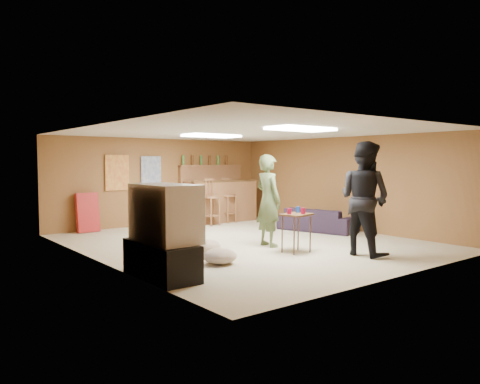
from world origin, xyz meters
TOP-DOWN VIEW (x-y plane):
  - ground at (0.00, 0.00)m, footprint 7.00×7.00m
  - ceiling at (0.00, 0.00)m, footprint 6.00×7.00m
  - wall_back at (0.00, 3.50)m, footprint 6.00×0.02m
  - wall_front at (0.00, -3.50)m, footprint 6.00×0.02m
  - wall_left at (-3.00, 0.00)m, footprint 0.02×7.00m
  - wall_right at (3.00, 0.00)m, footprint 0.02×7.00m
  - tv_stand at (-2.72, -1.50)m, footprint 0.55×1.30m
  - dvd_box at (-2.50, -1.50)m, footprint 0.35×0.50m
  - tv_body at (-2.65, -1.50)m, footprint 0.60×1.10m
  - tv_screen at (-2.34, -1.50)m, footprint 0.02×0.95m
  - bar_counter at (1.50, 2.95)m, footprint 2.00×0.60m
  - bar_lip at (1.50, 2.70)m, footprint 2.10×0.12m
  - bar_shelf at (1.50, 3.40)m, footprint 2.00×0.18m
  - bar_backing at (1.50, 3.42)m, footprint 2.00×0.14m
  - poster_left at (-1.20, 3.46)m, footprint 0.60×0.03m
  - poster_right at (-0.30, 3.46)m, footprint 0.55×0.03m
  - folding_chair_stack at (-2.00, 3.30)m, footprint 0.50×0.26m
  - ceiling_panel_front at (0.00, -1.50)m, footprint 1.20×0.60m
  - ceiling_panel_back at (0.00, 1.20)m, footprint 1.20×0.60m
  - person_olive at (0.08, -0.58)m, footprint 0.47×0.67m
  - person_black at (0.82, -2.23)m, footprint 0.76×0.97m
  - sofa at (2.28, 0.18)m, footprint 1.14×1.94m
  - tray_table at (0.05, -1.35)m, footprint 0.62×0.54m
  - cup_red_near at (-0.10, -1.33)m, footprint 0.09×0.09m
  - cup_red_far at (0.11, -1.46)m, footprint 0.10×0.10m
  - cup_blue at (0.21, -1.24)m, footprint 0.09×0.09m
  - bar_stool_left at (0.89, 2.46)m, footprint 0.44×0.44m
  - bar_stool_right at (1.56, 2.66)m, footprint 0.46×0.46m
  - cushion_near_tv at (-1.25, -0.41)m, footprint 0.70×0.70m
  - cushion_mid at (-1.51, 0.05)m, footprint 0.49×0.49m
  - cushion_far at (-1.56, -1.27)m, footprint 0.69×0.69m
  - bottle_row at (1.30, 3.38)m, footprint 1.48×0.08m

SIDE VIEW (x-z plane):
  - ground at x=0.00m, z-range 0.00..0.00m
  - cushion_mid at x=-1.51m, z-range 0.00..0.21m
  - cushion_near_tv at x=-1.25m, z-range 0.00..0.24m
  - cushion_far at x=-1.56m, z-range 0.00..0.24m
  - dvd_box at x=-2.50m, z-range 0.11..0.19m
  - tv_stand at x=-2.72m, z-range 0.00..0.50m
  - sofa at x=2.28m, z-range 0.00..0.53m
  - tray_table at x=0.05m, z-range 0.00..0.69m
  - folding_chair_stack at x=-2.00m, z-range -0.01..0.91m
  - bar_counter at x=1.50m, z-range 0.00..1.10m
  - bar_stool_left at x=0.89m, z-range 0.00..1.14m
  - bar_stool_right at x=1.56m, z-range 0.00..1.27m
  - cup_red_near at x=-0.10m, z-range 0.69..0.79m
  - cup_blue at x=0.21m, z-range 0.69..0.80m
  - cup_red_far at x=0.11m, z-range 0.69..0.80m
  - person_olive at x=0.08m, z-range 0.00..1.75m
  - tv_body at x=-2.65m, z-range 0.50..1.30m
  - tv_screen at x=-2.34m, z-range 0.57..1.23m
  - person_black at x=0.82m, z-range 0.00..1.96m
  - wall_back at x=0.00m, z-range 0.00..2.20m
  - wall_front at x=0.00m, z-range 0.00..2.20m
  - wall_left at x=-3.00m, z-range 0.00..2.20m
  - wall_right at x=3.00m, z-range 0.00..2.20m
  - bar_lip at x=1.50m, z-range 1.08..1.12m
  - bar_backing at x=1.50m, z-range 0.90..1.50m
  - poster_left at x=-1.20m, z-range 0.93..1.78m
  - poster_right at x=-0.30m, z-range 0.95..1.75m
  - bar_shelf at x=1.50m, z-range 1.48..1.52m
  - bottle_row at x=1.30m, z-range 1.52..1.78m
  - ceiling_panel_front at x=0.00m, z-range 2.15..2.19m
  - ceiling_panel_back at x=0.00m, z-range 2.15..2.19m
  - ceiling at x=0.00m, z-range 2.19..2.21m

